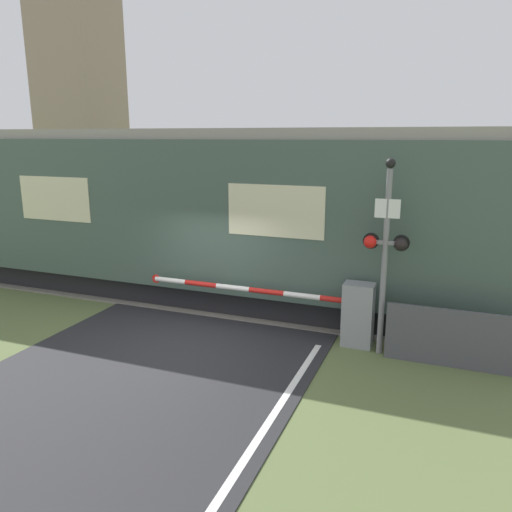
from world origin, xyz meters
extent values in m
plane|color=#5B6B3D|center=(0.00, 0.00, 0.00)|extent=(80.00, 80.00, 0.00)
cube|color=slate|center=(0.00, 3.28, 0.01)|extent=(36.00, 3.20, 0.03)
cube|color=#595451|center=(0.00, 2.56, 0.08)|extent=(36.00, 0.08, 0.10)
cube|color=#595451|center=(0.00, 4.00, 0.08)|extent=(36.00, 0.08, 0.10)
cube|color=black|center=(-4.50, 3.28, 0.30)|extent=(19.64, 2.68, 0.60)
cube|color=#42564C|center=(-4.50, 3.28, 2.32)|extent=(21.35, 3.16, 3.44)
cube|color=gray|center=(-4.50, 3.28, 4.16)|extent=(20.92, 2.90, 0.24)
cube|color=beige|center=(1.37, 1.69, 2.58)|extent=(2.13, 0.02, 1.10)
cube|color=beige|center=(-4.50, 1.69, 2.58)|extent=(2.13, 0.02, 1.10)
cube|color=gray|center=(3.26, 1.34, 0.65)|extent=(0.60, 0.44, 1.29)
cylinder|color=gray|center=(3.26, 1.34, 0.91)|extent=(0.16, 0.16, 0.18)
cylinder|color=red|center=(2.87, 1.34, 0.91)|extent=(0.78, 0.11, 0.11)
cylinder|color=white|center=(2.09, 1.34, 0.91)|extent=(0.78, 0.11, 0.11)
cylinder|color=red|center=(1.32, 1.34, 0.91)|extent=(0.78, 0.11, 0.11)
cylinder|color=white|center=(0.54, 1.34, 0.91)|extent=(0.78, 0.11, 0.11)
cylinder|color=red|center=(-0.24, 1.34, 0.91)|extent=(0.78, 0.11, 0.11)
cylinder|color=white|center=(-1.02, 1.34, 0.91)|extent=(0.78, 0.11, 0.11)
cylinder|color=red|center=(-1.41, 1.34, 0.91)|extent=(0.20, 0.02, 0.20)
cylinder|color=gray|center=(3.73, 1.14, 1.77)|extent=(0.11, 0.11, 3.54)
cube|color=gray|center=(3.73, 1.14, 2.20)|extent=(0.67, 0.07, 0.07)
sphere|color=red|center=(3.45, 1.09, 2.20)|extent=(0.24, 0.24, 0.24)
sphere|color=black|center=(4.01, 1.09, 2.20)|extent=(0.24, 0.24, 0.24)
cylinder|color=black|center=(3.45, 1.20, 2.20)|extent=(0.30, 0.06, 0.30)
cylinder|color=black|center=(4.01, 1.20, 2.20)|extent=(0.30, 0.06, 0.30)
cube|color=white|center=(3.73, 1.10, 2.84)|extent=(0.45, 0.02, 0.35)
sphere|color=black|center=(3.73, 1.14, 3.64)|extent=(0.18, 0.18, 0.18)
cube|color=gray|center=(-18.15, 19.36, 6.45)|extent=(4.29, 4.29, 12.90)
cube|color=#4C4C51|center=(5.17, 0.97, 0.55)|extent=(2.65, 0.06, 1.10)
camera|label=1|loc=(4.75, -8.15, 4.12)|focal=35.00mm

